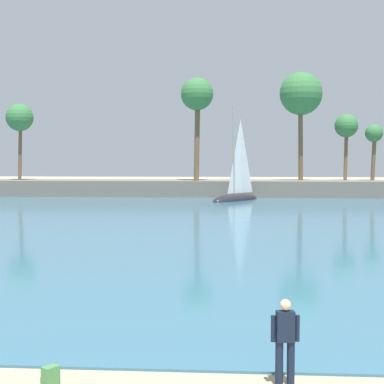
{
  "coord_description": "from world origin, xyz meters",
  "views": [
    {
      "loc": [
        0.22,
        -3.82,
        4.34
      ],
      "look_at": [
        -0.93,
        12.31,
        3.41
      ],
      "focal_mm": 56.85,
      "sensor_mm": 36.0,
      "label": 1
    }
  ],
  "objects": [
    {
      "name": "sea",
      "position": [
        0.0,
        55.67,
        0.03
      ],
      "size": [
        220.0,
        95.07,
        0.06
      ],
      "primitive_type": "cube",
      "color": "#386B84",
      "rests_on": "ground"
    },
    {
      "name": "palm_headland",
      "position": [
        -4.22,
        63.23,
        3.2
      ],
      "size": [
        119.69,
        6.18,
        13.6
      ],
      "color": "slate",
      "rests_on": "ground"
    },
    {
      "name": "backpack_near_kite",
      "position": [
        -3.22,
        7.08,
        0.21
      ],
      "size": [
        0.37,
        0.37,
        0.44
      ],
      "color": "#47844C",
      "rests_on": "ground"
    },
    {
      "name": "person_at_waterline",
      "position": [
        1.17,
        7.56,
        0.89
      ],
      "size": [
        0.55,
        0.24,
        1.67
      ],
      "color": "#141E33",
      "rests_on": "ground"
    },
    {
      "name": "sailboat_mid_bay",
      "position": [
        0.34,
        56.67,
        0.97
      ],
      "size": [
        5.71,
        6.92,
        10.12
      ],
      "color": "black",
      "rests_on": "sea"
    }
  ]
}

